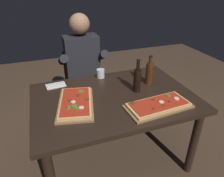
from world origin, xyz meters
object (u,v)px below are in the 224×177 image
object	(u,v)px
oil_bottle_amber	(149,73)
seated_diner	(83,67)
pizza_rectangular_front	(158,105)
wine_bottle_dark	(137,80)
pizza_rectangular_left	(76,103)
tumbler_near_camera	(100,74)
dining_table	(114,105)
diner_chair	(83,82)

from	to	relation	value
oil_bottle_amber	seated_diner	distance (m)	0.81
pizza_rectangular_front	oil_bottle_amber	world-z (taller)	oil_bottle_amber
pizza_rectangular_front	seated_diner	bearing A→B (deg)	110.71
wine_bottle_dark	pizza_rectangular_front	bearing A→B (deg)	-80.52
pizza_rectangular_front	pizza_rectangular_left	world-z (taller)	same
pizza_rectangular_front	oil_bottle_amber	bearing A→B (deg)	72.35
tumbler_near_camera	pizza_rectangular_left	bearing A→B (deg)	-128.21
tumbler_near_camera	seated_diner	world-z (taller)	seated_diner
pizza_rectangular_front	tumbler_near_camera	bearing A→B (deg)	111.99
pizza_rectangular_left	wine_bottle_dark	bearing A→B (deg)	4.31
pizza_rectangular_front	oil_bottle_amber	xyz separation A→B (m)	(0.13, 0.40, 0.10)
dining_table	tumbler_near_camera	size ratio (longest dim) A/B	15.85
tumbler_near_camera	seated_diner	xyz separation A→B (m)	(-0.11, 0.33, -0.04)
oil_bottle_amber	diner_chair	world-z (taller)	oil_bottle_amber
pizza_rectangular_front	seated_diner	world-z (taller)	seated_diner
wine_bottle_dark	diner_chair	bearing A→B (deg)	111.76
pizza_rectangular_front	seated_diner	xyz separation A→B (m)	(-0.39, 1.02, -0.02)
oil_bottle_amber	diner_chair	distance (m)	0.97
wine_bottle_dark	seated_diner	size ratio (longest dim) A/B	0.23
diner_chair	pizza_rectangular_left	bearing A→B (deg)	-104.72
tumbler_near_camera	wine_bottle_dark	bearing A→B (deg)	-59.63
pizza_rectangular_left	wine_bottle_dark	xyz separation A→B (m)	(0.57, 0.04, 0.10)
dining_table	oil_bottle_amber	xyz separation A→B (m)	(0.40, 0.12, 0.21)
wine_bottle_dark	tumbler_near_camera	size ratio (longest dim) A/B	3.47
oil_bottle_amber	pizza_rectangular_left	bearing A→B (deg)	-169.04
diner_chair	seated_diner	size ratio (longest dim) A/B	0.65
dining_table	diner_chair	bearing A→B (deg)	97.34
diner_chair	oil_bottle_amber	bearing A→B (deg)	-55.24
pizza_rectangular_left	wine_bottle_dark	world-z (taller)	wine_bottle_dark
diner_chair	dining_table	bearing A→B (deg)	-82.66
oil_bottle_amber	tumbler_near_camera	size ratio (longest dim) A/B	3.22
dining_table	pizza_rectangular_front	size ratio (longest dim) A/B	2.56
dining_table	seated_diner	bearing A→B (deg)	98.52
pizza_rectangular_left	oil_bottle_amber	world-z (taller)	oil_bottle_amber
pizza_rectangular_left	tumbler_near_camera	xyz separation A→B (m)	(0.34, 0.43, 0.02)
pizza_rectangular_front	wine_bottle_dark	size ratio (longest dim) A/B	1.79
seated_diner	pizza_rectangular_left	bearing A→B (deg)	-106.90
pizza_rectangular_left	tumbler_near_camera	distance (m)	0.55
pizza_rectangular_left	diner_chair	distance (m)	0.95
wine_bottle_dark	oil_bottle_amber	bearing A→B (deg)	29.77
oil_bottle_amber	seated_diner	world-z (taller)	seated_diner
pizza_rectangular_front	wine_bottle_dark	bearing A→B (deg)	99.48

